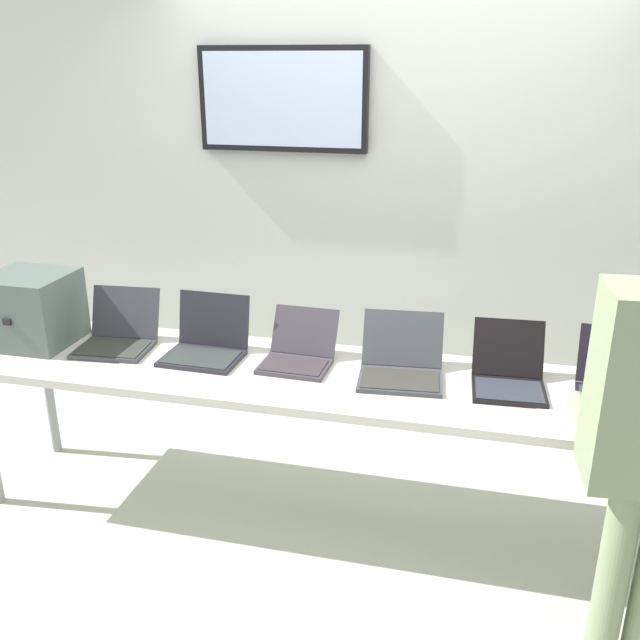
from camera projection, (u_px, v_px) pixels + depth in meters
ground at (347, 525)px, 3.34m from camera, size 8.00×8.00×0.04m
back_wall at (387, 216)px, 3.93m from camera, size 8.00×0.11×2.46m
workbench at (349, 386)px, 3.08m from camera, size 3.67×0.70×0.77m
equipment_box at (32, 309)px, 3.38m from camera, size 0.39×0.38×0.35m
laptop_station_0 at (118, 335)px, 3.37m from camera, size 0.37×0.38×0.26m
laptop_station_1 at (206, 343)px, 3.26m from camera, size 0.36×0.33×0.28m
laptop_station_2 at (298, 353)px, 3.18m from camera, size 0.32×0.35×0.22m
laptop_station_3 at (401, 364)px, 3.05m from camera, size 0.39×0.42×0.24m
laptop_station_4 at (508, 374)px, 2.95m from camera, size 0.32×0.39×0.25m
laptop_station_5 at (617, 384)px, 2.87m from camera, size 0.35×0.40×0.25m
paper_sheet at (562, 417)px, 2.72m from camera, size 0.28×0.34×0.00m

